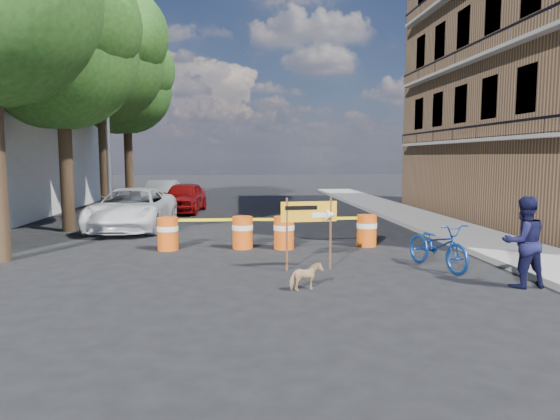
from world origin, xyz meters
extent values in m
plane|color=black|center=(0.00, 0.00, 0.00)|extent=(120.00, 120.00, 0.00)
cube|color=gray|center=(6.20, 6.00, 0.07)|extent=(2.40, 40.00, 0.15)
cylinder|color=#332316|center=(-6.80, 7.00, 2.38)|extent=(0.44, 0.44, 4.76)
sphere|color=#1E4513|center=(-6.80, 7.00, 5.95)|extent=(5.00, 5.00, 5.00)
sphere|color=#1E4513|center=(-5.92, 6.50, 6.80)|extent=(3.75, 3.75, 3.75)
sphere|color=#1E4513|center=(-7.55, 7.62, 5.27)|extent=(3.50, 3.50, 3.50)
cylinder|color=#332316|center=(-6.80, 12.00, 2.66)|extent=(0.44, 0.44, 5.32)
sphere|color=#1E4513|center=(-6.80, 12.00, 6.65)|extent=(5.40, 5.40, 5.40)
sphere|color=#1E4513|center=(-5.85, 11.46, 7.60)|extent=(4.05, 4.05, 4.05)
sphere|color=#1E4513|center=(-7.61, 12.68, 5.89)|extent=(3.78, 3.78, 3.78)
cylinder|color=#332316|center=(-6.80, 17.00, 2.46)|extent=(0.44, 0.44, 4.93)
sphere|color=#1E4513|center=(-6.80, 17.00, 6.16)|extent=(4.80, 4.80, 4.80)
sphere|color=#1E4513|center=(-5.96, 16.52, 7.04)|extent=(3.60, 3.60, 3.60)
sphere|color=#1E4513|center=(-7.52, 17.60, 5.46)|extent=(3.36, 3.36, 3.36)
cylinder|color=gray|center=(-6.00, 9.50, 4.00)|extent=(0.16, 0.16, 8.00)
cylinder|color=gray|center=(-5.50, 9.50, 7.90)|extent=(1.00, 0.12, 0.12)
cube|color=silver|center=(-5.00, 9.50, 7.85)|extent=(0.35, 0.18, 0.12)
cylinder|color=#E0520D|center=(-2.94, 3.15, 0.45)|extent=(0.56, 0.56, 0.90)
cylinder|color=white|center=(-2.94, 3.15, 0.60)|extent=(0.58, 0.58, 0.14)
cylinder|color=#E0520D|center=(-0.90, 3.19, 0.45)|extent=(0.56, 0.56, 0.90)
cylinder|color=white|center=(-0.90, 3.19, 0.60)|extent=(0.58, 0.58, 0.14)
cylinder|color=#E0520D|center=(0.24, 3.07, 0.45)|extent=(0.56, 0.56, 0.90)
cylinder|color=white|center=(0.24, 3.07, 0.60)|extent=(0.58, 0.58, 0.14)
cylinder|color=#E0520D|center=(2.63, 3.25, 0.45)|extent=(0.56, 0.56, 0.90)
cylinder|color=white|center=(2.63, 3.25, 0.60)|extent=(0.58, 0.58, 0.14)
cylinder|color=#592D19|center=(0.04, 0.38, 0.82)|extent=(0.05, 0.05, 1.65)
cylinder|color=#592D19|center=(1.05, 0.48, 0.82)|extent=(0.05, 0.05, 1.65)
cube|color=orange|center=(0.55, 0.43, 1.33)|extent=(1.28, 0.15, 0.46)
cube|color=white|center=(0.80, 0.43, 1.24)|extent=(0.37, 0.05, 0.11)
cone|color=white|center=(1.05, 0.46, 1.24)|extent=(0.22, 0.26, 0.24)
cube|color=black|center=(0.37, 0.39, 1.42)|extent=(0.73, 0.08, 0.09)
imported|color=black|center=(4.50, -1.41, 0.89)|extent=(0.92, 0.74, 1.79)
imported|color=navy|center=(3.50, 0.32, 1.02)|extent=(0.97, 1.22, 2.03)
imported|color=tan|center=(0.24, -1.29, 0.27)|extent=(0.69, 0.51, 0.53)
imported|color=white|center=(-4.72, 7.31, 0.72)|extent=(2.65, 5.30, 1.44)
imported|color=maroon|center=(-3.45, 12.56, 0.70)|extent=(2.05, 4.23, 1.39)
imported|color=#B2B5BA|center=(-4.80, 15.09, 0.67)|extent=(1.64, 4.15, 1.35)
camera|label=1|loc=(-1.09, -10.54, 2.55)|focal=32.00mm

